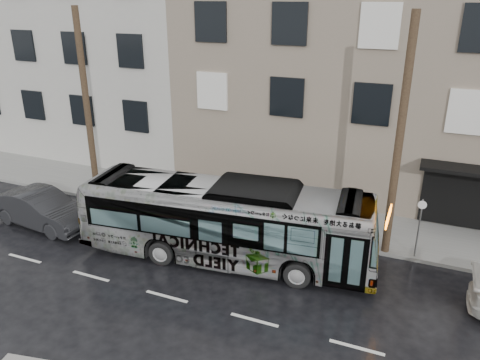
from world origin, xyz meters
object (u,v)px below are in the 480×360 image
(bus, at_px, (226,221))
(dark_sedan, at_px, (42,209))
(utility_pole_front, at_px, (399,141))
(utility_pole_rear, at_px, (87,108))
(sign_post, at_px, (419,228))

(bus, bearing_deg, dark_sedan, 88.02)
(utility_pole_front, height_order, utility_pole_rear, same)
(dark_sedan, bearing_deg, utility_pole_rear, 0.59)
(utility_pole_rear, xyz_separation_m, bus, (8.31, -2.69, -3.07))
(dark_sedan, bearing_deg, utility_pole_front, -71.18)
(utility_pole_rear, height_order, dark_sedan, utility_pole_rear)
(utility_pole_front, xyz_separation_m, utility_pole_rear, (-14.00, 0.00, 0.00))
(sign_post, bearing_deg, bus, -158.40)
(dark_sedan, bearing_deg, bus, -80.08)
(utility_pole_front, distance_m, dark_sedan, 15.18)
(sign_post, distance_m, bus, 7.30)
(utility_pole_front, bearing_deg, dark_sedan, -166.98)
(sign_post, relative_size, bus, 0.21)
(utility_pole_front, height_order, bus, utility_pole_front)
(utility_pole_rear, bearing_deg, utility_pole_front, 0.00)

